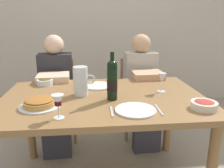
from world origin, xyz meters
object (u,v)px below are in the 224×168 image
wine_glass_right_diner (58,101)px  chair_right (137,91)px  dinner_plate_left_setting (136,110)px  baked_tart (40,103)px  diner_left (56,90)px  salad_bowl (204,105)px  chair_left (58,94)px  wine_glass_left_diner (162,79)px  dinner_plate_right_setting (98,86)px  diner_right (142,87)px  water_pitcher (81,83)px  olive_bowl (45,82)px  wine_bottle (112,80)px  dining_table (104,108)px

wine_glass_right_diner → chair_right: size_ratio=0.17×
dinner_plate_left_setting → wine_glass_right_diner: bearing=-172.6°
baked_tart → diner_left: (-0.02, 0.82, -0.17)m
salad_bowl → dinner_plate_left_setting: bearing=179.1°
baked_tart → chair_left: 1.10m
wine_glass_left_diner → chair_left: bearing=138.1°
dinner_plate_right_setting → diner_left: diner_left is taller
dinner_plate_left_setting → baked_tart: bearing=168.2°
wine_glass_left_diner → diner_right: (-0.01, 0.60, -0.25)m
wine_glass_left_diner → chair_right: (-0.01, 0.84, -0.37)m
salad_bowl → wine_glass_right_diner: wine_glass_right_diner is taller
water_pitcher → dinner_plate_left_setting: (0.35, -0.35, -0.09)m
wine_glass_right_diner → dinner_plate_right_setting: wine_glass_right_diner is taller
wine_glass_right_diner → chair_left: size_ratio=0.17×
dinner_plate_right_setting → olive_bowl: bearing=168.3°
wine_bottle → chair_left: wine_bottle is taller
dinner_plate_left_setting → chair_left: size_ratio=0.30×
olive_bowl → diner_right: bearing=18.3°
wine_bottle → salad_bowl: wine_bottle is taller
wine_glass_right_diner → dinner_plate_left_setting: (0.47, 0.06, -0.10)m
dining_table → olive_bowl: (-0.49, 0.35, 0.12)m
water_pitcher → dinner_plate_right_setting: (0.14, 0.21, -0.09)m
dining_table → dinner_plate_right_setting: 0.27m
chair_left → chair_right: bearing=177.8°
dining_table → dinner_plate_left_setting: size_ratio=5.77×
wine_glass_right_diner → diner_left: (-0.16, 1.01, -0.25)m
baked_tart → wine_glass_right_diner: 0.25m
baked_tart → chair_right: size_ratio=0.31×
dinner_plate_right_setting → diner_left: bearing=136.6°
chair_right → diner_right: size_ratio=0.75×
wine_bottle → water_pitcher: size_ratio=1.57×
chair_left → dinner_plate_right_setting: bearing=121.0°
dining_table → wine_glass_right_diner: (-0.28, -0.36, 0.20)m
olive_bowl → wine_glass_left_diner: size_ratio=0.92×
diner_left → wine_bottle: bearing=121.6°
dining_table → wine_bottle: 0.26m
wine_bottle → water_pitcher: 0.26m
dinner_plate_right_setting → chair_left: size_ratio=0.28×
wine_bottle → baked_tart: bearing=-168.6°
baked_tart → dinner_plate_left_setting: bearing=-11.8°
baked_tart → salad_bowl: size_ratio=1.60×
wine_bottle → chair_right: size_ratio=0.39×
wine_glass_left_diner → wine_glass_right_diner: 0.86m
water_pitcher → diner_right: bearing=44.8°
dining_table → dinner_plate_right_setting: (-0.03, 0.25, 0.10)m
water_pitcher → diner_left: bearing=114.9°
water_pitcher → baked_tart: water_pitcher is taller
wine_bottle → baked_tart: 0.51m
chair_right → wine_glass_left_diner: bearing=89.1°
wine_glass_right_diner → dinner_plate_left_setting: bearing=7.4°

